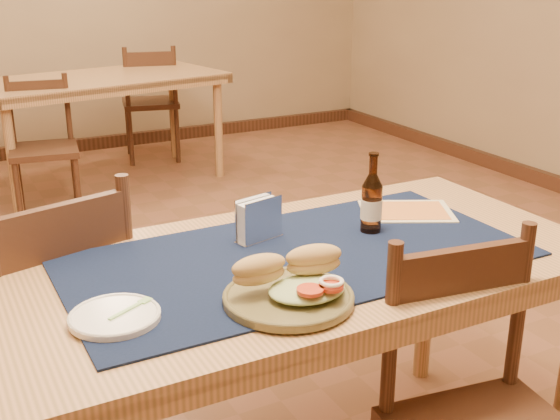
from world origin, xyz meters
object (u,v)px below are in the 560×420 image
main_table (298,286)px  beer_bottle (372,203)px  back_table (100,89)px  napkin_holder (259,220)px  chair_main_far (50,324)px  sandwich_plate (292,288)px

main_table → beer_bottle: 0.32m
back_table → napkin_holder: 3.15m
main_table → back_table: (0.30, 3.27, 0.00)m
chair_main_far → sandwich_plate: size_ratio=3.13×
beer_bottle → sandwich_plate: bearing=-145.8°
sandwich_plate → beer_bottle: (0.41, 0.28, 0.05)m
chair_main_far → main_table: bearing=-37.6°
back_table → chair_main_far: 2.97m
back_table → beer_bottle: 3.22m
back_table → chair_main_far: chair_main_far is taller
sandwich_plate → beer_bottle: bearing=34.2°
chair_main_far → sandwich_plate: (0.44, -0.66, 0.30)m
main_table → napkin_holder: 0.21m
main_table → sandwich_plate: bearing=-122.1°
main_table → napkin_holder: (-0.04, 0.15, 0.15)m
sandwich_plate → beer_bottle: beer_bottle is taller
back_table → sandwich_plate: 3.52m
beer_bottle → chair_main_far: bearing=155.4°
back_table → sandwich_plate: sandwich_plate is taller
napkin_holder → beer_bottle: bearing=-15.8°
main_table → beer_bottle: (0.27, 0.06, 0.17)m
beer_bottle → napkin_holder: (-0.31, 0.09, -0.03)m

